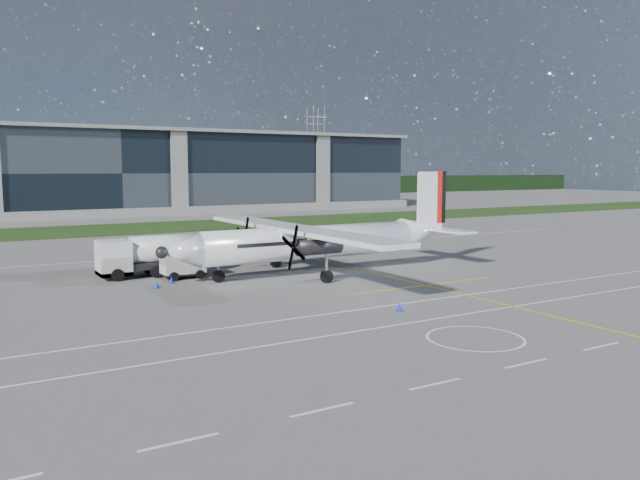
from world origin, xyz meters
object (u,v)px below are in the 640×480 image
at_px(fuel_tanker_truck, 143,256).
at_px(safety_cone_nose_stbd, 172,280).
at_px(safety_cone_stbdwing, 220,253).
at_px(baggage_tug, 183,265).
at_px(ground_crew_person, 199,263).
at_px(turboprop_aircraft, 320,222).
at_px(safety_cone_fwd, 157,285).
at_px(pylon_east, 316,150).
at_px(safety_cone_portwing, 400,307).

bearing_deg(fuel_tanker_truck, safety_cone_nose_stbd, -75.49).
bearing_deg(safety_cone_stbdwing, safety_cone_nose_stbd, -125.06).
bearing_deg(baggage_tug, safety_cone_stbdwing, 55.91).
bearing_deg(fuel_tanker_truck, baggage_tug, -43.67).
bearing_deg(ground_crew_person, baggage_tug, 89.57).
distance_m(turboprop_aircraft, safety_cone_nose_stbd, 12.25).
xyz_separation_m(safety_cone_nose_stbd, safety_cone_stbdwing, (8.47, 12.07, 0.00)).
distance_m(safety_cone_fwd, safety_cone_nose_stbd, 2.03).
bearing_deg(pylon_east, safety_cone_portwing, -118.73).
bearing_deg(ground_crew_person, safety_cone_nose_stbd, 124.08).
height_order(pylon_east, turboprop_aircraft, pylon_east).
bearing_deg(safety_cone_stbdwing, turboprop_aircraft, -77.20).
relative_size(safety_cone_fwd, safety_cone_portwing, 1.00).
distance_m(safety_cone_portwing, safety_cone_nose_stbd, 17.74).
relative_size(baggage_tug, safety_cone_portwing, 6.64).
xyz_separation_m(ground_crew_person, safety_cone_nose_stbd, (-2.61, -1.52, -0.80)).
bearing_deg(safety_cone_fwd, safety_cone_nose_stbd, 43.57).
relative_size(fuel_tanker_truck, ground_crew_person, 3.92).
bearing_deg(safety_cone_portwing, fuel_tanker_truck, 116.25).
height_order(baggage_tug, safety_cone_stbdwing, baggage_tug).
bearing_deg(safety_cone_nose_stbd, ground_crew_person, 30.14).
bearing_deg(pylon_east, fuel_tanker_truck, -124.63).
bearing_deg(ground_crew_person, safety_cone_fwd, 129.46).
xyz_separation_m(ground_crew_person, safety_cone_portwing, (5.96, -17.05, -0.80)).
distance_m(turboprop_aircraft, safety_cone_stbdwing, 14.44).
bearing_deg(safety_cone_portwing, ground_crew_person, 109.27).
bearing_deg(pylon_east, baggage_tug, -123.55).
relative_size(ground_crew_person, safety_cone_nose_stbd, 4.21).
xyz_separation_m(turboprop_aircraft, safety_cone_portwing, (-2.98, -14.01, -3.75)).
height_order(pylon_east, baggage_tug, pylon_east).
bearing_deg(safety_cone_nose_stbd, turboprop_aircraft, -7.52).
relative_size(fuel_tanker_truck, baggage_tug, 2.49).
height_order(pylon_east, safety_cone_nose_stbd, pylon_east).
xyz_separation_m(safety_cone_fwd, safety_cone_nose_stbd, (1.47, 1.40, 0.00)).
bearing_deg(fuel_tanker_truck, safety_cone_stbdwing, 40.74).
distance_m(ground_crew_person, safety_cone_fwd, 5.08).
bearing_deg(safety_cone_nose_stbd, pylon_east, 56.36).
bearing_deg(safety_cone_portwing, baggage_tug, 112.73).
height_order(fuel_tanker_truck, safety_cone_stbdwing, fuel_tanker_truck).
relative_size(pylon_east, baggage_tug, 9.04).
distance_m(fuel_tanker_truck, safety_cone_stbdwing, 12.58).
bearing_deg(safety_cone_portwing, turboprop_aircraft, 77.98).
height_order(fuel_tanker_truck, safety_cone_fwd, fuel_tanker_truck).
xyz_separation_m(turboprop_aircraft, fuel_tanker_truck, (-12.57, 5.43, -2.45)).
bearing_deg(turboprop_aircraft, pylon_east, 59.88).
bearing_deg(safety_cone_nose_stbd, fuel_tanker_truck, 104.51).
bearing_deg(fuel_tanker_truck, pylon_east, 55.37).
distance_m(fuel_tanker_truck, safety_cone_portwing, 21.71).
xyz_separation_m(safety_cone_fwd, safety_cone_stbdwing, (9.94, 13.47, 0.00)).
relative_size(safety_cone_fwd, safety_cone_stbdwing, 1.00).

